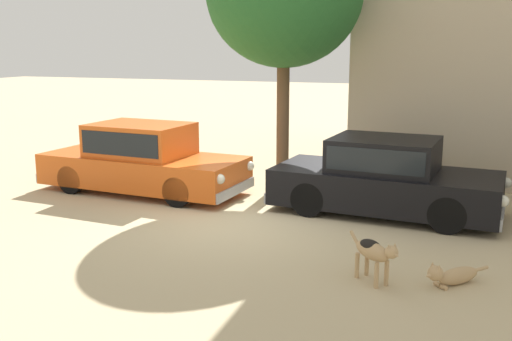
{
  "coord_description": "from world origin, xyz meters",
  "views": [
    {
      "loc": [
        3.88,
        -9.61,
        3.13
      ],
      "look_at": [
        0.29,
        0.2,
        0.9
      ],
      "focal_mm": 41.17,
      "sensor_mm": 36.0,
      "label": 1
    }
  ],
  "objects_px": {
    "parked_sedan_second": "(385,177)",
    "stray_dog_tan": "(452,275)",
    "parked_sedan_nearest": "(142,158)",
    "stray_dog_spotted": "(374,251)"
  },
  "relations": [
    {
      "from": "parked_sedan_second",
      "to": "stray_dog_tan",
      "type": "bearing_deg",
      "value": -62.52
    },
    {
      "from": "parked_sedan_nearest",
      "to": "stray_dog_tan",
      "type": "relative_size",
      "value": 5.48
    },
    {
      "from": "stray_dog_spotted",
      "to": "stray_dog_tan",
      "type": "distance_m",
      "value": 1.08
    },
    {
      "from": "parked_sedan_nearest",
      "to": "stray_dog_spotted",
      "type": "relative_size",
      "value": 5.88
    },
    {
      "from": "stray_dog_spotted",
      "to": "parked_sedan_second",
      "type": "bearing_deg",
      "value": 137.51
    },
    {
      "from": "stray_dog_spotted",
      "to": "stray_dog_tan",
      "type": "relative_size",
      "value": 0.93
    },
    {
      "from": "parked_sedan_second",
      "to": "stray_dog_tan",
      "type": "distance_m",
      "value": 3.52
    },
    {
      "from": "parked_sedan_nearest",
      "to": "stray_dog_tan",
      "type": "bearing_deg",
      "value": -21.59
    },
    {
      "from": "parked_sedan_nearest",
      "to": "stray_dog_spotted",
      "type": "bearing_deg",
      "value": -27.45
    },
    {
      "from": "parked_sedan_second",
      "to": "stray_dog_spotted",
      "type": "height_order",
      "value": "parked_sedan_second"
    }
  ]
}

